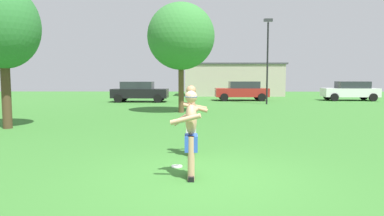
{
  "coord_description": "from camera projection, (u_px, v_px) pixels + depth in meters",
  "views": [
    {
      "loc": [
        -0.19,
        -6.4,
        1.91
      ],
      "look_at": [
        -0.3,
        2.47,
        1.12
      ],
      "focal_mm": 32.13,
      "sensor_mm": 36.0,
      "label": 1
    }
  ],
  "objects": [
    {
      "name": "car_white_far_end",
      "position": [
        350.0,
        91.0,
        28.32
      ],
      "size": [
        4.41,
        2.25,
        1.58
      ],
      "color": "white",
      "rests_on": "ground_plane"
    },
    {
      "name": "tree_behind_players",
      "position": [
        181.0,
        37.0,
        18.36
      ],
      "size": [
        3.6,
        3.6,
        5.89
      ],
      "color": "brown",
      "rests_on": "ground_plane"
    },
    {
      "name": "tree_right_field",
      "position": [
        3.0,
        27.0,
        12.55
      ],
      "size": [
        2.61,
        2.61,
        5.3
      ],
      "color": "#4C3823",
      "rests_on": "ground_plane"
    },
    {
      "name": "ground_plane",
      "position": [
        206.0,
        178.0,
        6.55
      ],
      "size": [
        80.0,
        80.0,
        0.0
      ],
      "primitive_type": "plane",
      "color": "#38752D"
    },
    {
      "name": "lamp_post",
      "position": [
        268.0,
        53.0,
        24.17
      ],
      "size": [
        0.6,
        0.24,
        6.0
      ],
      "color": "black",
      "rests_on": "ground_plane"
    },
    {
      "name": "outbuilding_behind_lot",
      "position": [
        233.0,
        79.0,
        36.46
      ],
      "size": [
        10.36,
        5.25,
        3.36
      ],
      "color": "#B2A893",
      "rests_on": "ground_plane"
    },
    {
      "name": "car_black_near_post",
      "position": [
        139.0,
        91.0,
        26.75
      ],
      "size": [
        4.34,
        2.1,
        1.58
      ],
      "color": "black",
      "rests_on": "ground_plane"
    },
    {
      "name": "player_in_gray",
      "position": [
        191.0,
        119.0,
        8.34
      ],
      "size": [
        0.6,
        0.64,
        1.72
      ],
      "color": "black",
      "rests_on": "ground_plane"
    },
    {
      "name": "frisbee",
      "position": [
        177.0,
        166.0,
        7.35
      ],
      "size": [
        0.24,
        0.24,
        0.03
      ],
      "primitive_type": "cylinder",
      "color": "white",
      "rests_on": "ground_plane"
    },
    {
      "name": "player_with_cap",
      "position": [
        191.0,
        130.0,
        6.46
      ],
      "size": [
        0.58,
        0.7,
        1.67
      ],
      "color": "black",
      "rests_on": "ground_plane"
    },
    {
      "name": "car_red_mid_lot",
      "position": [
        242.0,
        91.0,
        28.33
      ],
      "size": [
        4.32,
        2.07,
        1.58
      ],
      "color": "maroon",
      "rests_on": "ground_plane"
    }
  ]
}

